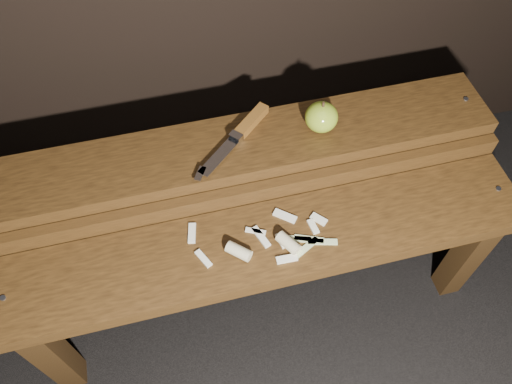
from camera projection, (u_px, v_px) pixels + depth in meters
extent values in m
plane|color=black|center=(261.00, 295.00, 1.47)|extent=(60.00, 60.00, 0.00)
cube|color=black|center=(52.00, 353.00, 1.18)|extent=(0.06, 0.06, 0.38)
cube|color=black|center=(467.00, 255.00, 1.33)|extent=(0.06, 0.06, 0.38)
cube|color=#39220D|center=(268.00, 244.00, 1.11)|extent=(1.20, 0.20, 0.04)
cylinder|color=slate|center=(3.00, 298.00, 1.02)|extent=(0.01, 0.01, 0.00)
cylinder|color=slate|center=(498.00, 189.00, 1.17)|extent=(0.01, 0.01, 0.00)
cube|color=black|center=(45.00, 238.00, 1.31)|extent=(0.06, 0.06, 0.46)
cube|color=black|center=(423.00, 160.00, 1.46)|extent=(0.06, 0.06, 0.46)
cube|color=#39220D|center=(255.00, 193.00, 1.14)|extent=(1.20, 0.02, 0.05)
cube|color=#39220D|center=(245.00, 147.00, 1.17)|extent=(1.20, 0.18, 0.04)
cylinder|color=slate|center=(466.00, 99.00, 1.23)|extent=(0.01, 0.01, 0.00)
ellipsoid|color=olive|center=(321.00, 117.00, 1.15)|extent=(0.08, 0.08, 0.07)
cylinder|color=#382314|center=(323.00, 104.00, 1.11)|extent=(0.01, 0.01, 0.01)
cube|color=brown|center=(252.00, 121.00, 1.17)|extent=(0.10, 0.09, 0.02)
cube|color=silver|center=(236.00, 138.00, 1.14)|extent=(0.03, 0.03, 0.02)
cube|color=silver|center=(218.00, 157.00, 1.11)|extent=(0.11, 0.10, 0.00)
cube|color=silver|center=(200.00, 174.00, 1.08)|extent=(0.03, 0.04, 0.00)
cube|color=beige|center=(313.00, 226.00, 1.11)|extent=(0.02, 0.04, 0.01)
cube|color=beige|center=(287.00, 259.00, 1.06)|extent=(0.05, 0.02, 0.01)
cube|color=beige|center=(285.00, 216.00, 1.13)|extent=(0.05, 0.05, 0.01)
cube|color=beige|center=(192.00, 233.00, 1.10)|extent=(0.03, 0.05, 0.01)
cube|color=beige|center=(203.00, 259.00, 1.06)|extent=(0.03, 0.05, 0.01)
cube|color=beige|center=(319.00, 219.00, 1.12)|extent=(0.04, 0.04, 0.01)
cube|color=beige|center=(261.00, 237.00, 1.09)|extent=(0.03, 0.06, 0.01)
cube|color=beige|center=(256.00, 231.00, 1.10)|extent=(0.05, 0.03, 0.01)
cube|color=beige|center=(282.00, 240.00, 1.09)|extent=(0.02, 0.04, 0.01)
cylinder|color=#C9BB8C|center=(288.00, 243.00, 1.07)|extent=(0.05, 0.06, 0.03)
cylinder|color=#C9BB8C|center=(239.00, 251.00, 1.06)|extent=(0.06, 0.06, 0.03)
cube|color=#BCC988|center=(307.00, 247.00, 1.08)|extent=(0.06, 0.04, 0.00)
cube|color=#BCC988|center=(309.00, 239.00, 1.09)|extent=(0.07, 0.04, 0.00)
cube|color=#BCC988|center=(323.00, 242.00, 1.09)|extent=(0.07, 0.03, 0.00)
cube|color=#BCC988|center=(296.00, 239.00, 1.09)|extent=(0.07, 0.03, 0.00)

